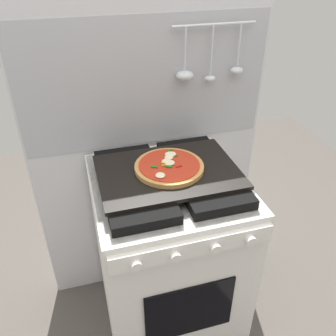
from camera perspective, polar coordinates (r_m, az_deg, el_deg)
ground_plane at (r=2.03m, az=-0.00°, el=-22.55°), size 4.00×4.00×0.00m
kitchen_backsplash at (r=1.72m, az=-3.04°, el=1.95°), size 1.10×0.09×1.55m
stove at (r=1.67m, az=0.02°, el=-13.83°), size 0.60×0.64×0.90m
baking_tray at (r=1.38m, az=-0.00°, el=-0.63°), size 0.54×0.38×0.02m
pizza_left at (r=1.38m, az=0.18°, el=0.26°), size 0.27×0.27×0.03m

